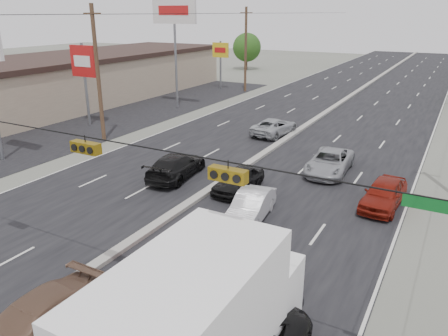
{
  "coord_description": "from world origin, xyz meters",
  "views": [
    {
      "loc": [
        11.46,
        -9.28,
        9.41
      ],
      "look_at": [
        1.81,
        8.36,
        2.2
      ],
      "focal_mm": 35.0,
      "sensor_mm": 36.0,
      "label": 1
    }
  ],
  "objects_px": {
    "queue_car_c": "(330,162)",
    "queue_car_e": "(384,194)",
    "pole_sign_mid": "(84,66)",
    "queue_car_a": "(238,180)",
    "utility_pole_left_c": "(246,49)",
    "queue_car_b": "(251,207)",
    "oncoming_far": "(274,127)",
    "tree_left_far": "(247,47)",
    "box_truck": "(201,325)",
    "tan_sedan": "(32,324)",
    "pole_sign_billboard": "(174,18)",
    "red_sedan": "(194,243)",
    "utility_pole_left_b": "(98,73)",
    "pole_sign_far": "(221,54)",
    "oncoming_near": "(176,166)"
  },
  "relations": [
    {
      "from": "queue_car_e",
      "to": "oncoming_far",
      "type": "relative_size",
      "value": 0.88
    },
    {
      "from": "pole_sign_billboard",
      "to": "tan_sedan",
      "type": "height_order",
      "value": "pole_sign_billboard"
    },
    {
      "from": "queue_car_a",
      "to": "queue_car_b",
      "type": "height_order",
      "value": "queue_car_b"
    },
    {
      "from": "queue_car_b",
      "to": "oncoming_far",
      "type": "relative_size",
      "value": 0.85
    },
    {
      "from": "utility_pole_left_b",
      "to": "pole_sign_far",
      "type": "xyz_separation_m",
      "value": [
        -3.5,
        25.0,
        -0.7
      ]
    },
    {
      "from": "pole_sign_mid",
      "to": "queue_car_b",
      "type": "height_order",
      "value": "pole_sign_mid"
    },
    {
      "from": "red_sedan",
      "to": "queue_car_a",
      "type": "distance_m",
      "value": 7.27
    },
    {
      "from": "pole_sign_mid",
      "to": "red_sedan",
      "type": "xyz_separation_m",
      "value": [
        20.0,
        -14.34,
        -4.41
      ]
    },
    {
      "from": "queue_car_c",
      "to": "oncoming_far",
      "type": "xyz_separation_m",
      "value": [
        -6.38,
        6.6,
        -0.02
      ]
    },
    {
      "from": "tan_sedan",
      "to": "oncoming_far",
      "type": "xyz_separation_m",
      "value": [
        -2.8,
        25.42,
        -0.03
      ]
    },
    {
      "from": "pole_sign_far",
      "to": "queue_car_e",
      "type": "distance_m",
      "value": 37.26
    },
    {
      "from": "red_sedan",
      "to": "queue_car_a",
      "type": "height_order",
      "value": "red_sedan"
    },
    {
      "from": "utility_pole_left_c",
      "to": "tan_sedan",
      "type": "distance_m",
      "value": 45.14
    },
    {
      "from": "pole_sign_mid",
      "to": "oncoming_near",
      "type": "distance_m",
      "value": 16.45
    },
    {
      "from": "tree_left_far",
      "to": "oncoming_near",
      "type": "distance_m",
      "value": 52.8
    },
    {
      "from": "queue_car_c",
      "to": "queue_car_e",
      "type": "relative_size",
      "value": 1.17
    },
    {
      "from": "box_truck",
      "to": "red_sedan",
      "type": "relative_size",
      "value": 1.86
    },
    {
      "from": "pole_sign_mid",
      "to": "oncoming_near",
      "type": "xyz_separation_m",
      "value": [
        14.17,
        -7.11,
        -4.39
      ]
    },
    {
      "from": "pole_sign_far",
      "to": "queue_car_b",
      "type": "height_order",
      "value": "pole_sign_far"
    },
    {
      "from": "box_truck",
      "to": "oncoming_near",
      "type": "xyz_separation_m",
      "value": [
        -9.53,
        12.65,
        -1.36
      ]
    },
    {
      "from": "utility_pole_left_c",
      "to": "queue_car_b",
      "type": "relative_size",
      "value": 2.46
    },
    {
      "from": "queue_car_a",
      "to": "utility_pole_left_c",
      "type": "bearing_deg",
      "value": 118.96
    },
    {
      "from": "pole_sign_far",
      "to": "red_sedan",
      "type": "distance_m",
      "value": 41.18
    },
    {
      "from": "utility_pole_left_c",
      "to": "queue_car_b",
      "type": "distance_m",
      "value": 36.12
    },
    {
      "from": "red_sedan",
      "to": "oncoming_far",
      "type": "distance_m",
      "value": 19.54
    },
    {
      "from": "tan_sedan",
      "to": "queue_car_c",
      "type": "height_order",
      "value": "tan_sedan"
    },
    {
      "from": "box_truck",
      "to": "oncoming_near",
      "type": "distance_m",
      "value": 15.89
    },
    {
      "from": "queue_car_a",
      "to": "oncoming_far",
      "type": "relative_size",
      "value": 0.81
    },
    {
      "from": "box_truck",
      "to": "queue_car_c",
      "type": "bearing_deg",
      "value": 95.78
    },
    {
      "from": "oncoming_near",
      "to": "oncoming_far",
      "type": "relative_size",
      "value": 1.04
    },
    {
      "from": "utility_pole_left_c",
      "to": "oncoming_far",
      "type": "relative_size",
      "value": 2.08
    },
    {
      "from": "oncoming_near",
      "to": "pole_sign_billboard",
      "type": "bearing_deg",
      "value": -62.65
    },
    {
      "from": "utility_pole_left_c",
      "to": "queue_car_a",
      "type": "relative_size",
      "value": 2.57
    },
    {
      "from": "utility_pole_left_c",
      "to": "pole_sign_far",
      "type": "xyz_separation_m",
      "value": [
        -3.5,
        -0.0,
        -0.7
      ]
    },
    {
      "from": "tree_left_far",
      "to": "red_sedan",
      "type": "height_order",
      "value": "tree_left_far"
    },
    {
      "from": "box_truck",
      "to": "queue_car_e",
      "type": "xyz_separation_m",
      "value": [
        2.11,
        14.2,
        -1.36
      ]
    },
    {
      "from": "pole_sign_far",
      "to": "queue_car_b",
      "type": "relative_size",
      "value": 1.47
    },
    {
      "from": "tan_sedan",
      "to": "queue_car_e",
      "type": "distance_m",
      "value": 16.88
    },
    {
      "from": "utility_pole_left_b",
      "to": "oncoming_far",
      "type": "height_order",
      "value": "utility_pole_left_b"
    },
    {
      "from": "pole_sign_mid",
      "to": "queue_car_a",
      "type": "height_order",
      "value": "pole_sign_mid"
    },
    {
      "from": "box_truck",
      "to": "queue_car_a",
      "type": "xyz_separation_m",
      "value": [
        -5.3,
        12.51,
        -1.42
      ]
    },
    {
      "from": "utility_pole_left_c",
      "to": "queue_car_a",
      "type": "distance_m",
      "value": 32.69
    },
    {
      "from": "utility_pole_left_b",
      "to": "queue_car_b",
      "type": "xyz_separation_m",
      "value": [
        16.0,
        -7.08,
        -4.44
      ]
    },
    {
      "from": "queue_car_b",
      "to": "tree_left_far",
      "type": "bearing_deg",
      "value": 109.23
    },
    {
      "from": "pole_sign_billboard",
      "to": "box_truck",
      "type": "xyz_separation_m",
      "value": [
        21.2,
        -29.76,
        -6.78
      ]
    },
    {
      "from": "pole_sign_mid",
      "to": "box_truck",
      "type": "relative_size",
      "value": 0.87
    },
    {
      "from": "queue_car_b",
      "to": "oncoming_far",
      "type": "xyz_separation_m",
      "value": [
        -4.9,
        14.78,
        -0.0
      ]
    },
    {
      "from": "utility_pole_left_c",
      "to": "queue_car_b",
      "type": "xyz_separation_m",
      "value": [
        16.0,
        -32.08,
        -4.44
      ]
    },
    {
      "from": "tan_sedan",
      "to": "queue_car_e",
      "type": "bearing_deg",
      "value": 64.52
    },
    {
      "from": "pole_sign_mid",
      "to": "pole_sign_billboard",
      "type": "distance_m",
      "value": 10.97
    }
  ]
}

